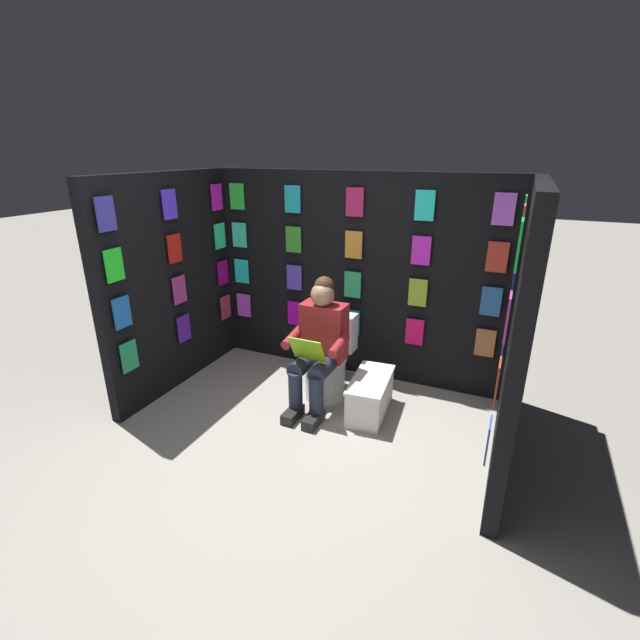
{
  "coord_description": "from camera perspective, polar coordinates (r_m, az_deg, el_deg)",
  "views": [
    {
      "loc": [
        -1.44,
        2.32,
        2.22
      ],
      "look_at": [
        0.02,
        -0.95,
        0.85
      ],
      "focal_mm": 25.25,
      "sensor_mm": 36.0,
      "label": 1
    }
  ],
  "objects": [
    {
      "name": "ground_plane",
      "position": [
        3.52,
        -6.39,
        -18.34
      ],
      "size": [
        30.0,
        30.0,
        0.0
      ],
      "primitive_type": "plane",
      "color": "#9E998E"
    },
    {
      "name": "display_wall_back",
      "position": [
        4.52,
        4.53,
        5.41
      ],
      "size": [
        3.06,
        0.14,
        2.04
      ],
      "color": "black",
      "rests_on": "ground"
    },
    {
      "name": "display_wall_left",
      "position": [
        3.41,
        23.82,
        -1.56
      ],
      "size": [
        0.14,
        1.74,
        2.04
      ],
      "color": "black",
      "rests_on": "ground"
    },
    {
      "name": "display_wall_right",
      "position": [
        4.52,
        -18.27,
        4.43
      ],
      "size": [
        0.14,
        1.74,
        2.04
      ],
      "color": "black",
      "rests_on": "ground"
    },
    {
      "name": "toilet",
      "position": [
        4.28,
        1.08,
        -5.38
      ],
      "size": [
        0.41,
        0.56,
        0.77
      ],
      "rotation": [
        0.0,
        0.0,
        -0.01
      ],
      "color": "white",
      "rests_on": "ground"
    },
    {
      "name": "person_reading",
      "position": [
        3.97,
        -0.2,
        -3.15
      ],
      "size": [
        0.53,
        0.68,
        1.19
      ],
      "rotation": [
        0.0,
        0.0,
        -0.01
      ],
      "color": "maroon",
      "rests_on": "ground"
    },
    {
      "name": "comic_longbox_near",
      "position": [
        4.05,
        6.37,
        -9.51
      ],
      "size": [
        0.36,
        0.67,
        0.35
      ],
      "rotation": [
        0.0,
        0.0,
        0.08
      ],
      "color": "white",
      "rests_on": "ground"
    }
  ]
}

